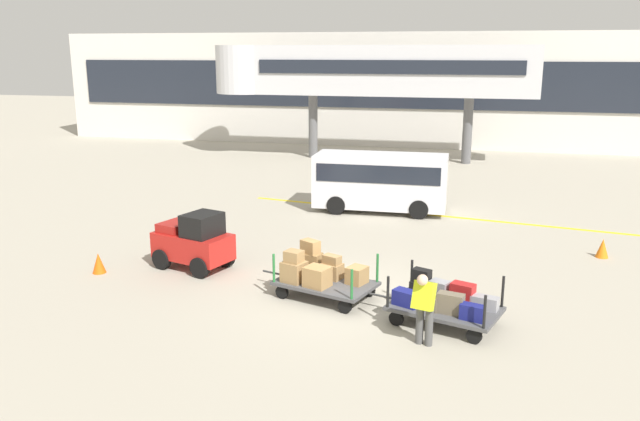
# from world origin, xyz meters

# --- Properties ---
(ground_plane) EXTENTS (120.00, 120.00, 0.00)m
(ground_plane) POSITION_xyz_m (0.00, 0.00, 0.00)
(ground_plane) COLOR #A8A08E
(apron_lead_line) EXTENTS (18.02, 3.06, 0.01)m
(apron_lead_line) POSITION_xyz_m (3.41, 8.19, 0.00)
(apron_lead_line) COLOR yellow
(apron_lead_line) RESTS_ON ground_plane
(terminal_building) EXTENTS (48.25, 2.51, 6.88)m
(terminal_building) POSITION_xyz_m (0.00, 25.98, 3.45)
(terminal_building) COLOR silver
(terminal_building) RESTS_ON ground_plane
(jet_bridge) EXTENTS (17.24, 3.00, 6.07)m
(jet_bridge) POSITION_xyz_m (-3.50, 19.99, 4.73)
(jet_bridge) COLOR silver
(jet_bridge) RESTS_ON ground_plane
(baggage_tug) EXTENTS (2.33, 1.74, 1.58)m
(baggage_tug) POSITION_xyz_m (-4.40, 1.05, 0.75)
(baggage_tug) COLOR red
(baggage_tug) RESTS_ON ground_plane
(baggage_cart_lead) EXTENTS (3.08, 2.02, 1.25)m
(baggage_cart_lead) POSITION_xyz_m (-0.58, -0.13, 0.58)
(baggage_cart_lead) COLOR #4C4C4F
(baggage_cart_lead) RESTS_ON ground_plane
(baggage_cart_middle) EXTENTS (3.08, 2.02, 1.10)m
(baggage_cart_middle) POSITION_xyz_m (2.43, -1.03, 0.50)
(baggage_cart_middle) COLOR #4C4C4F
(baggage_cart_middle) RESTS_ON ground_plane
(baggage_handler) EXTENTS (0.50, 0.51, 1.56)m
(baggage_handler) POSITION_xyz_m (2.08, -2.24, 0.87)
(baggage_handler) COLOR #4C4C4C
(baggage_handler) RESTS_ON ground_plane
(shuttle_van) EXTENTS (4.84, 2.05, 2.10)m
(shuttle_van) POSITION_xyz_m (-0.46, 8.69, 1.23)
(shuttle_van) COLOR silver
(shuttle_van) RESTS_ON ground_plane
(safety_cone_near) EXTENTS (0.36, 0.36, 0.55)m
(safety_cone_near) POSITION_xyz_m (-6.72, 0.07, 0.28)
(safety_cone_near) COLOR #EA590F
(safety_cone_near) RESTS_ON ground_plane
(safety_cone_far) EXTENTS (0.36, 0.36, 0.55)m
(safety_cone_far) POSITION_xyz_m (6.60, 4.74, 0.28)
(safety_cone_far) COLOR orange
(safety_cone_far) RESTS_ON ground_plane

